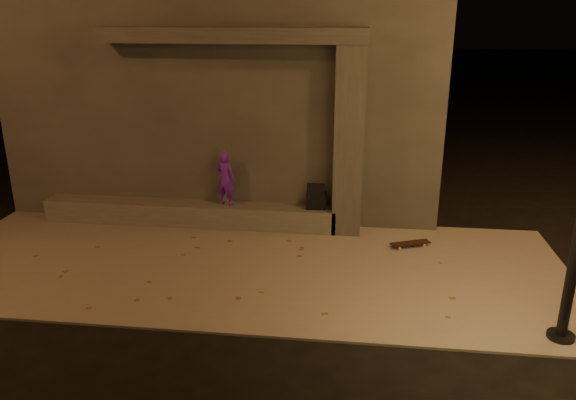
# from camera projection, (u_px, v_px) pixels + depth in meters

# --- Properties ---
(ground) EXTENTS (120.00, 120.00, 0.00)m
(ground) POSITION_uv_depth(u_px,v_px,m) (217.00, 327.00, 7.88)
(ground) COLOR black
(ground) RESTS_ON ground
(sidewalk) EXTENTS (11.00, 4.40, 0.04)m
(sidewalk) POSITION_uv_depth(u_px,v_px,m) (245.00, 265.00, 9.75)
(sidewalk) COLOR slate
(sidewalk) RESTS_ON ground
(building) EXTENTS (9.00, 5.10, 5.22)m
(building) POSITION_uv_depth(u_px,v_px,m) (238.00, 82.00, 13.25)
(building) COLOR #393734
(building) RESTS_ON ground
(ledge) EXTENTS (6.00, 0.55, 0.45)m
(ledge) POSITION_uv_depth(u_px,v_px,m) (189.00, 213.00, 11.49)
(ledge) COLOR #514E4A
(ledge) RESTS_ON sidewalk
(column) EXTENTS (0.55, 0.55, 3.60)m
(column) POSITION_uv_depth(u_px,v_px,m) (349.00, 142.00, 10.61)
(column) COLOR #393734
(column) RESTS_ON sidewalk
(canopy) EXTENTS (5.00, 0.70, 0.28)m
(canopy) POSITION_uv_depth(u_px,v_px,m) (232.00, 35.00, 10.28)
(canopy) COLOR #393734
(canopy) RESTS_ON column
(skateboarder) EXTENTS (0.46, 0.37, 1.10)m
(skateboarder) POSITION_uv_depth(u_px,v_px,m) (225.00, 178.00, 11.15)
(skateboarder) COLOR #5A1AAF
(skateboarder) RESTS_ON ledge
(backpack) EXTENTS (0.40, 0.27, 0.55)m
(backpack) POSITION_uv_depth(u_px,v_px,m) (316.00, 199.00, 11.05)
(backpack) COLOR black
(backpack) RESTS_ON ledge
(skateboard) EXTENTS (0.77, 0.47, 0.08)m
(skateboard) POSITION_uv_depth(u_px,v_px,m) (410.00, 243.00, 10.41)
(skateboard) COLOR black
(skateboard) RESTS_ON sidewalk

